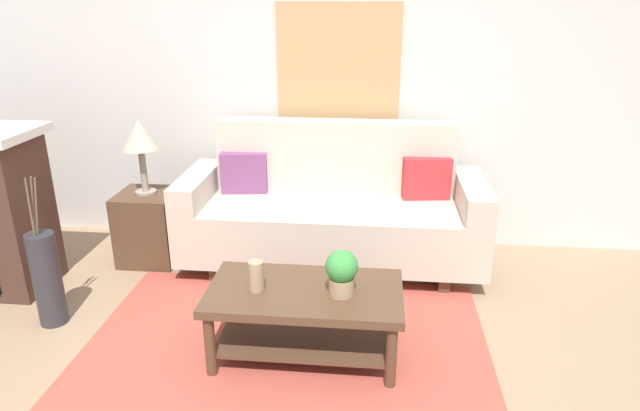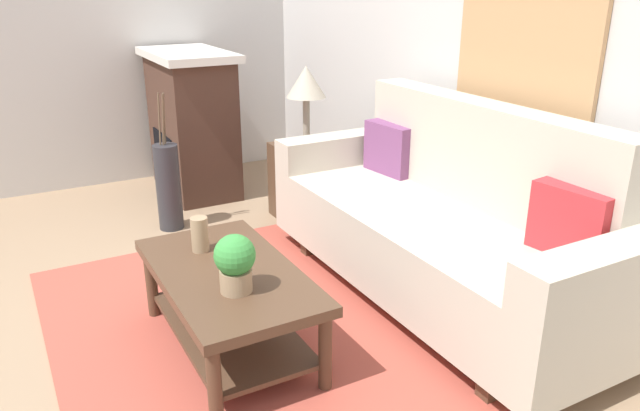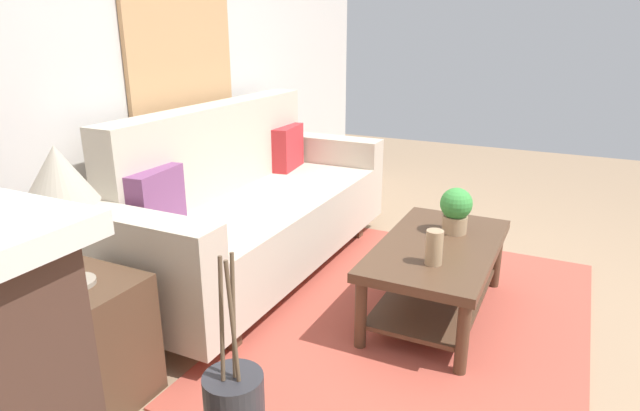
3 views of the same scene
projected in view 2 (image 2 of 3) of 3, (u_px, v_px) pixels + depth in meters
The scene contains 18 objects.
ground_plane at pixel (133, 362), 2.89m from camera, with size 9.63×9.63×0.00m, color #9E7F60.
wall_back at pixel (509, 45), 3.41m from camera, with size 5.63×0.10×2.70m, color silver.
wall_left at pixel (107, 23), 5.02m from camera, with size 0.10×5.17×2.70m, color silver.
area_rug at pixel (232, 333), 3.11m from camera, with size 2.41×1.70×0.01m, color #B24C3D.
couch at pixel (442, 225), 3.34m from camera, with size 2.26×0.84×1.08m.
throw_pillow_plum at pixel (389, 149), 3.89m from camera, with size 0.36×0.12×0.32m, color #7A4270.
throw_pillow_crimson at pixel (570, 222), 2.73m from camera, with size 0.36×0.12×0.32m, color red.
coffee_table at pixel (228, 292), 2.88m from camera, with size 1.10×0.60×0.43m.
tabletop_vase at pixel (200, 234), 3.01m from camera, with size 0.09×0.09×0.18m, color tan.
potted_plant_tabletop at pixel (235, 261), 2.60m from camera, with size 0.18×0.18×0.26m.
side_table at pixel (307, 182), 4.53m from camera, with size 0.44×0.44×0.56m, color #513826.
table_lamp at pixel (306, 85), 4.28m from camera, with size 0.28×0.28×0.57m.
fireplace at pixel (192, 122), 5.01m from camera, with size 1.02×0.58×1.16m.
floor_vase at pixel (168, 187), 4.32m from camera, with size 0.17×0.17×0.62m, color #2D2D33.
floor_vase_branch_a at pixel (163, 120), 4.13m from camera, with size 0.01×0.01×0.36m, color brown.
floor_vase_branch_b at pixel (164, 119), 4.16m from camera, with size 0.01×0.01×0.36m, color brown.
floor_vase_branch_c at pixel (159, 119), 4.15m from camera, with size 0.01×0.01×0.36m, color brown.
framed_painting at pixel (527, 20), 3.18m from camera, with size 0.97×0.03×0.89m, color tan.
Camera 2 is at (2.57, -0.39, 1.71)m, focal length 34.25 mm.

